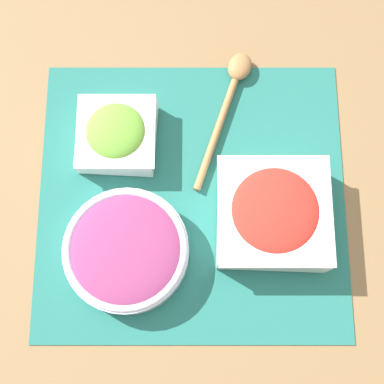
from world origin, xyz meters
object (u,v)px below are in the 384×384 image
at_px(tomato_bowl, 273,214).
at_px(lettuce_bowl, 117,134).
at_px(onion_bowl, 126,250).
at_px(wooden_spoon, 231,93).

distance_m(tomato_bowl, lettuce_bowl, 0.27).
height_order(tomato_bowl, onion_bowl, tomato_bowl).
bearing_deg(onion_bowl, tomato_bowl, 13.89).
xyz_separation_m(tomato_bowl, onion_bowl, (-0.22, -0.05, -0.01)).
xyz_separation_m(lettuce_bowl, wooden_spoon, (0.18, 0.08, -0.02)).
height_order(onion_bowl, wooden_spoon, onion_bowl).
relative_size(onion_bowl, wooden_spoon, 0.77).
xyz_separation_m(tomato_bowl, wooden_spoon, (-0.06, 0.21, -0.03)).
bearing_deg(lettuce_bowl, onion_bowl, -83.53).
xyz_separation_m(onion_bowl, wooden_spoon, (0.16, 0.26, -0.02)).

